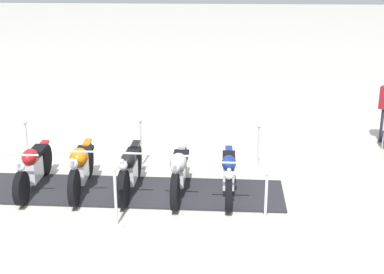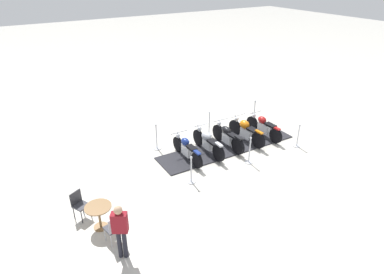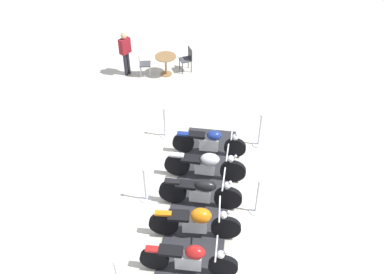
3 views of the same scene
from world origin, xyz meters
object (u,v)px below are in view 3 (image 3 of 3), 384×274
object	(u,v)px
cafe_chair_near_table	(187,58)
cafe_chair_across_table	(143,62)
motorcycle_copper	(196,222)
stanchion_left_mid	(145,189)
motorcycle_navy	(210,142)
stanchion_left_rear	(165,127)
bystander_person	(125,50)
motorcycle_chrome	(206,165)
motorcycle_black	(201,192)
stanchion_right_rear	(259,136)
motorcycle_maroon	(190,259)
cafe_table	(166,61)
stanchion_right_mid	(257,201)

from	to	relation	value
cafe_chair_near_table	cafe_chair_across_table	world-z (taller)	cafe_chair_across_table
motorcycle_copper	stanchion_left_mid	xyz separation A→B (m)	(1.43, -1.00, -0.16)
motorcycle_navy	motorcycle_copper	bearing A→B (deg)	-90.25
motorcycle_copper	stanchion_left_rear	world-z (taller)	motorcycle_copper
bystander_person	stanchion_left_rear	bearing A→B (deg)	-27.17
stanchion_left_rear	motorcycle_chrome	bearing A→B (deg)	130.72
stanchion_left_rear	bystander_person	world-z (taller)	bystander_person
cafe_chair_across_table	motorcycle_black	bearing A→B (deg)	-75.91
stanchion_left_mid	stanchion_right_rear	xyz separation A→B (m)	(-2.88, -2.55, -0.04)
motorcycle_chrome	stanchion_left_mid	distance (m)	1.75
motorcycle_maroon	bystander_person	xyz separation A→B (m)	(3.34, -7.89, 0.50)
cafe_chair_near_table	motorcycle_maroon	bearing A→B (deg)	71.58
motorcycle_maroon	stanchion_left_mid	bearing A→B (deg)	124.92
stanchion_left_mid	cafe_chair_near_table	bearing A→B (deg)	-91.89
cafe_table	stanchion_left_rear	bearing A→B (deg)	99.34
motorcycle_copper	bystander_person	world-z (taller)	bystander_person
motorcycle_maroon	stanchion_right_mid	distance (m)	2.41
cafe_chair_across_table	bystander_person	distance (m)	0.75
cafe_chair_near_table	cafe_chair_across_table	size ratio (longest dim) A/B	0.98
motorcycle_copper	stanchion_left_mid	distance (m)	1.76
motorcycle_navy	stanchion_left_mid	world-z (taller)	stanchion_left_mid
motorcycle_maroon	motorcycle_chrome	distance (m)	2.94
stanchion_left_mid	cafe_chair_near_table	xyz separation A→B (m)	(-0.21, -6.43, 0.14)
motorcycle_chrome	cafe_chair_across_table	distance (m)	5.69
cafe_table	cafe_chair_near_table	distance (m)	0.82
motorcycle_maroon	motorcycle_black	world-z (taller)	motorcycle_black
cafe_chair_near_table	bystander_person	distance (m)	2.25
stanchion_right_mid	motorcycle_chrome	bearing A→B (deg)	-36.21
motorcycle_copper	cafe_chair_across_table	world-z (taller)	motorcycle_copper
stanchion_right_rear	bystander_person	xyz separation A→B (m)	(4.81, -3.35, 0.65)
stanchion_left_rear	cafe_chair_near_table	distance (m)	3.84
motorcycle_black	cafe_chair_across_table	bearing A→B (deg)	116.40
cafe_table	cafe_chair_near_table	xyz separation A→B (m)	(-0.73, -0.37, -0.04)
stanchion_right_rear	bystander_person	distance (m)	5.90
motorcycle_chrome	motorcycle_navy	distance (m)	0.98
motorcycle_black	motorcycle_navy	bearing A→B (deg)	90.21
motorcycle_black	stanchion_right_rear	distance (m)	2.95
motorcycle_copper	motorcycle_navy	world-z (taller)	motorcycle_copper
motorcycle_black	stanchion_right_rear	size ratio (longest dim) A/B	1.88
motorcycle_navy	stanchion_left_rear	size ratio (longest dim) A/B	2.01
motorcycle_black	motorcycle_chrome	xyz separation A→B (m)	(-0.02, -0.98, 0.00)
motorcycle_navy	stanchion_right_rear	xyz separation A→B (m)	(-1.40, -0.62, -0.13)
motorcycle_maroon	cafe_chair_across_table	bearing A→B (deg)	108.71
motorcycle_maroon	stanchion_left_mid	size ratio (longest dim) A/B	1.93
motorcycle_chrome	cafe_table	world-z (taller)	motorcycle_chrome
motorcycle_maroon	cafe_chair_across_table	world-z (taller)	motorcycle_maroon
motorcycle_copper	cafe_chair_near_table	xyz separation A→B (m)	(1.22, -7.43, -0.02)
motorcycle_navy	stanchion_right_rear	bearing A→B (deg)	24.38
motorcycle_black	cafe_chair_near_table	distance (m)	6.57
motorcycle_maroon	motorcycle_copper	size ratio (longest dim) A/B	0.99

